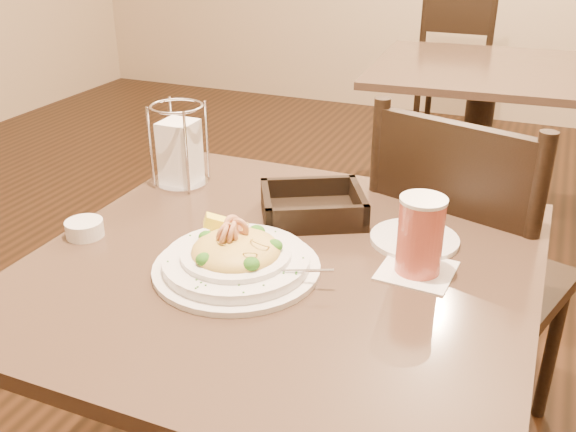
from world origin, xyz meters
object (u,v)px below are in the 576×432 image
at_px(dining_chair_far, 456,64).
at_px(side_plate, 414,239).
at_px(bread_basket, 313,208).
at_px(napkin_caddy, 180,151).
at_px(pasta_bowl, 236,257).
at_px(butter_ramekin, 85,228).
at_px(dining_chair_near, 463,274).
at_px(main_table, 284,357).
at_px(background_table, 479,118).
at_px(drink_glass, 420,236).

height_order(dining_chair_far, side_plate, dining_chair_far).
bearing_deg(bread_basket, napkin_caddy, 171.70).
bearing_deg(pasta_bowl, napkin_caddy, 134.06).
bearing_deg(pasta_bowl, bread_basket, 79.77).
bearing_deg(butter_ramekin, dining_chair_near, 37.25).
distance_m(main_table, pasta_bowl, 0.27).
height_order(dining_chair_near, napkin_caddy, dining_chair_near).
height_order(dining_chair_near, side_plate, dining_chair_near).
height_order(bread_basket, napkin_caddy, napkin_caddy).
distance_m(dining_chair_near, butter_ramekin, 0.89).
bearing_deg(background_table, pasta_bowl, -95.99).
height_order(dining_chair_far, butter_ramekin, dining_chair_far).
distance_m(drink_glass, bread_basket, 0.29).
bearing_deg(pasta_bowl, butter_ramekin, 179.13).
relative_size(dining_chair_near, side_plate, 5.41).
distance_m(background_table, dining_chair_far, 1.04).
height_order(napkin_caddy, butter_ramekin, napkin_caddy).
relative_size(drink_glass, napkin_caddy, 0.74).
distance_m(dining_chair_near, napkin_caddy, 0.74).
bearing_deg(butter_ramekin, drink_glass, 10.37).
height_order(dining_chair_near, pasta_bowl, dining_chair_near).
xyz_separation_m(dining_chair_far, side_plate, (0.33, -2.66, 0.22)).
distance_m(napkin_caddy, butter_ramekin, 0.31).
distance_m(bread_basket, butter_ramekin, 0.46).
height_order(main_table, bread_basket, bread_basket).
bearing_deg(background_table, main_table, -94.28).
bearing_deg(bread_basket, dining_chair_far, 92.42).
bearing_deg(drink_glass, butter_ramekin, -169.63).
bearing_deg(drink_glass, side_plate, 104.85).
xyz_separation_m(pasta_bowl, side_plate, (0.27, 0.23, -0.02)).
relative_size(dining_chair_near, butter_ramekin, 12.55).
relative_size(background_table, dining_chair_far, 1.03).
relative_size(pasta_bowl, bread_basket, 1.26).
distance_m(bread_basket, side_plate, 0.22).
distance_m(bread_basket, napkin_caddy, 0.36).
bearing_deg(main_table, butter_ramekin, -170.75).
bearing_deg(background_table, dining_chair_far, 104.58).
bearing_deg(pasta_bowl, drink_glass, 22.16).
height_order(pasta_bowl, drink_glass, drink_glass).
bearing_deg(dining_chair_far, pasta_bowl, 91.43).
xyz_separation_m(dining_chair_near, side_plate, (-0.07, -0.29, 0.22)).
height_order(main_table, dining_chair_far, dining_chair_far).
xyz_separation_m(background_table, dining_chair_far, (-0.26, 1.01, 0.01)).
bearing_deg(main_table, dining_chair_near, 58.14).
relative_size(side_plate, butter_ramekin, 2.32).
relative_size(dining_chair_near, drink_glass, 6.48).
bearing_deg(side_plate, butter_ramekin, -159.53).
relative_size(dining_chair_far, bread_basket, 3.53).
bearing_deg(bread_basket, main_table, -85.45).
distance_m(main_table, drink_glass, 0.38).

